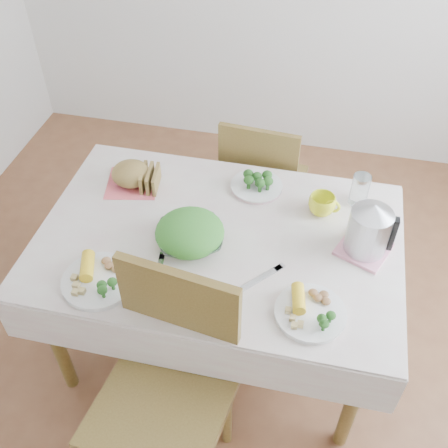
% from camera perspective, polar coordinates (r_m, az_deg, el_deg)
% --- Properties ---
extents(floor, '(3.60, 3.60, 0.00)m').
position_cam_1_polar(floor, '(2.77, -0.51, -12.45)').
color(floor, brown).
rests_on(floor, ground).
extents(dining_table, '(1.40, 0.90, 0.75)m').
position_cam_1_polar(dining_table, '(2.47, -0.56, -7.67)').
color(dining_table, brown).
rests_on(dining_table, floor).
extents(tablecloth, '(1.50, 1.00, 0.01)m').
position_cam_1_polar(tablecloth, '(2.18, -0.63, -1.48)').
color(tablecloth, beige).
rests_on(tablecloth, dining_table).
extents(chair_near, '(0.53, 0.53, 1.04)m').
position_cam_1_polar(chair_near, '(2.07, -6.82, -19.84)').
color(chair_near, brown).
rests_on(chair_near, floor).
extents(chair_far, '(0.45, 0.45, 0.93)m').
position_cam_1_polar(chair_far, '(2.91, 4.40, 4.63)').
color(chair_far, brown).
rests_on(chair_far, floor).
extents(salad_bowl, '(0.34, 0.34, 0.06)m').
position_cam_1_polar(salad_bowl, '(2.13, -3.71, -1.53)').
color(salad_bowl, white).
rests_on(salad_bowl, tablecloth).
extents(dinner_plate_left, '(0.29, 0.29, 0.02)m').
position_cam_1_polar(dinner_plate_left, '(2.06, -13.47, -6.05)').
color(dinner_plate_left, white).
rests_on(dinner_plate_left, tablecloth).
extents(dinner_plate_right, '(0.30, 0.30, 0.02)m').
position_cam_1_polar(dinner_plate_right, '(1.93, 9.37, -9.55)').
color(dinner_plate_right, white).
rests_on(dinner_plate_right, tablecloth).
extents(broccoli_plate, '(0.29, 0.29, 0.02)m').
position_cam_1_polar(broccoli_plate, '(2.40, 3.56, 4.10)').
color(broccoli_plate, beige).
rests_on(broccoli_plate, tablecloth).
extents(napkin, '(0.27, 0.27, 0.00)m').
position_cam_1_polar(napkin, '(2.46, -9.92, 4.41)').
color(napkin, '#EF5F68').
rests_on(napkin, tablecloth).
extents(bread_loaf, '(0.22, 0.21, 0.11)m').
position_cam_1_polar(bread_loaf, '(2.43, -10.08, 5.43)').
color(bread_loaf, olive).
rests_on(bread_loaf, napkin).
extents(yellow_mug, '(0.13, 0.13, 0.09)m').
position_cam_1_polar(yellow_mug, '(2.29, 10.60, 2.08)').
color(yellow_mug, yellow).
rests_on(yellow_mug, tablecloth).
extents(glass_tumbler, '(0.09, 0.09, 0.15)m').
position_cam_1_polar(glass_tumbler, '(2.36, 14.52, 3.45)').
color(glass_tumbler, white).
rests_on(glass_tumbler, tablecloth).
extents(pink_tray, '(0.25, 0.25, 0.02)m').
position_cam_1_polar(pink_tray, '(2.19, 14.94, -2.64)').
color(pink_tray, pink).
rests_on(pink_tray, tablecloth).
extents(electric_kettle, '(0.21, 0.21, 0.23)m').
position_cam_1_polar(electric_kettle, '(2.11, 15.49, -0.54)').
color(electric_kettle, '#B2B5BA').
rests_on(electric_kettle, pink_tray).
extents(fork_left, '(0.05, 0.18, 0.00)m').
position_cam_1_polar(fork_left, '(2.06, -7.07, -5.15)').
color(fork_left, silver).
rests_on(fork_left, tablecloth).
extents(fork_right, '(0.16, 0.17, 0.00)m').
position_cam_1_polar(fork_right, '(2.03, 4.02, -5.90)').
color(fork_right, silver).
rests_on(fork_right, tablecloth).
extents(knife, '(0.17, 0.08, 0.00)m').
position_cam_1_polar(knife, '(1.98, -6.23, -7.67)').
color(knife, silver).
rests_on(knife, tablecloth).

